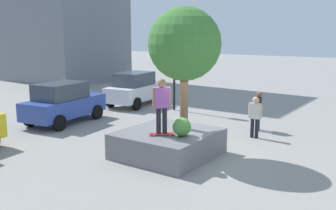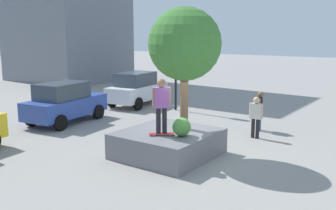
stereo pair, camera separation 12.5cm
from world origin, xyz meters
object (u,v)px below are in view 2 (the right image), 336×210
Objects in this scene: skateboarder at (161,102)px; traffic_light_corner at (176,49)px; sedan_parked at (65,102)px; plaza_tree at (185,45)px; skateboard at (161,134)px; police_car at (137,88)px; passerby_with_bag at (260,108)px; planter_ledge at (168,143)px; pedestrian_crossing at (256,114)px.

skateboarder is 0.36× the size of traffic_light_corner.
sedan_parked is (1.76, 6.90, -0.99)m from skateboarder.
skateboarder is 8.59m from traffic_light_corner.
traffic_light_corner is (6.08, 4.51, -0.42)m from plaza_tree.
skateboard is 10.02m from police_car.
skateboarder is (-0.00, -0.00, 1.04)m from skateboard.
police_car is (7.13, 7.05, -0.98)m from skateboarder.
passerby_with_bag is at bearing -100.51° from police_car.
planter_ledge is 5.23m from passerby_with_bag.
skateboarder is 7.19m from sedan_parked.
sedan_parked is at bearing -178.41° from police_car.
sedan_parked is 5.37m from police_car.
traffic_light_corner is 6.15m from passerby_with_bag.
plaza_tree reaches higher than traffic_light_corner.
pedestrian_crossing is at bearing -17.38° from skateboard.
pedestrian_crossing is at bearing -21.62° from planter_ledge.
traffic_light_corner reaches higher than pedestrian_crossing.
planter_ledge is 1.82× the size of passerby_with_bag.
sedan_parked is 8.69m from pedestrian_crossing.
skateboard is at bearing -135.31° from police_car.
passerby_with_bag is (5.62, -1.04, -0.98)m from skateboarder.
sedan_parked is at bearing 75.69° from skateboard.
passerby_with_bag is (-1.62, -5.45, -2.35)m from traffic_light_corner.
planter_ledge is at bearing 158.38° from pedestrian_crossing.
traffic_light_corner is (5.48, -2.49, 2.36)m from sedan_parked.
traffic_light_corner is 6.87m from pedestrian_crossing.
planter_ledge is at bearing -147.43° from traffic_light_corner.
sedan_parked reaches higher than skateboard.
plaza_tree is at bearing -94.84° from sedan_parked.
pedestrian_crossing is (2.64, -8.28, -0.00)m from sedan_parked.
plaza_tree reaches higher than skateboarder.
skateboard is at bearing 175.03° from plaza_tree.
planter_ledge is at bearing 14.35° from skateboard.
planter_ledge is 0.74× the size of plaza_tree.
skateboarder reaches higher than skateboard.
skateboard is 0.17× the size of police_car.
skateboard is at bearing 162.62° from pedestrian_crossing.
traffic_light_corner reaches higher than planter_ledge.
passerby_with_bag is at bearing 15.37° from pedestrian_crossing.
skateboarder is at bearing 175.03° from plaza_tree.
pedestrian_crossing reaches higher than planter_ledge.
skateboarder is at bearing -148.65° from traffic_light_corner.
planter_ledge is at bearing -133.55° from police_car.
traffic_light_corner is (7.24, 4.41, 2.40)m from skateboard.
traffic_light_corner is (7.24, 4.41, 1.36)m from skateboarder.
planter_ledge is 0.72× the size of sedan_parked.
police_car is at bearing 46.45° from planter_ledge.
passerby_with_bag is at bearing -11.88° from plaza_tree.
sedan_parked is 0.87× the size of traffic_light_corner.
sedan_parked is 2.57× the size of pedestrian_crossing.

